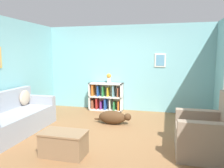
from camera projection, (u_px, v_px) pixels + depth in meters
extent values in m
plane|color=brown|center=(107.00, 134.00, 4.72)|extent=(14.00, 14.00, 0.00)
cube|color=#7AB7BC|center=(127.00, 68.00, 6.71)|extent=(5.60, 0.10, 2.60)
cube|color=silver|center=(160.00, 60.00, 6.37)|extent=(0.32, 0.02, 0.40)
cube|color=#568EAD|center=(160.00, 60.00, 6.36)|extent=(0.24, 0.01, 0.32)
cube|color=#7AB7BC|center=(4.00, 72.00, 5.17)|extent=(0.10, 5.00, 2.60)
cube|color=#9399A3|center=(14.00, 123.00, 4.76)|extent=(0.87, 2.10, 0.45)
cube|color=#9399A3|center=(39.00, 100.00, 5.64)|extent=(0.87, 0.16, 0.22)
ellipsoid|color=tan|center=(25.00, 98.00, 5.47)|extent=(0.14, 0.38, 0.38)
cube|color=silver|center=(91.00, 96.00, 6.86)|extent=(0.04, 0.35, 0.85)
cube|color=silver|center=(122.00, 97.00, 6.61)|extent=(0.04, 0.35, 0.85)
cube|color=silver|center=(107.00, 96.00, 6.89)|extent=(1.03, 0.02, 0.85)
cube|color=silver|center=(106.00, 110.00, 6.79)|extent=(1.03, 0.35, 0.04)
cube|color=silver|center=(106.00, 97.00, 6.74)|extent=(1.03, 0.35, 0.04)
cube|color=silver|center=(106.00, 84.00, 6.68)|extent=(1.03, 0.35, 0.04)
cube|color=brown|center=(93.00, 104.00, 6.86)|extent=(0.05, 0.26, 0.28)
cube|color=orange|center=(93.00, 90.00, 6.80)|extent=(0.05, 0.26, 0.35)
cube|color=#B22823|center=(97.00, 104.00, 6.83)|extent=(0.04, 0.26, 0.35)
cube|color=#234C9E|center=(99.00, 91.00, 6.76)|extent=(0.04, 0.26, 0.32)
cube|color=#7A2D84|center=(101.00, 105.00, 6.80)|extent=(0.04, 0.26, 0.26)
cube|color=#287A3D|center=(104.00, 91.00, 6.72)|extent=(0.04, 0.26, 0.30)
cube|color=#234C9E|center=(106.00, 104.00, 6.76)|extent=(0.05, 0.26, 0.35)
cube|color=gold|center=(108.00, 92.00, 6.69)|extent=(0.03, 0.26, 0.27)
cube|color=silver|center=(110.00, 105.00, 6.72)|extent=(0.03, 0.26, 0.32)
cube|color=#60939E|center=(114.00, 91.00, 6.64)|extent=(0.05, 0.26, 0.34)
cube|color=#287A3D|center=(115.00, 106.00, 6.69)|extent=(0.04, 0.26, 0.27)
cube|color=brown|center=(118.00, 92.00, 6.61)|extent=(0.03, 0.26, 0.28)
cube|color=orange|center=(119.00, 106.00, 6.66)|extent=(0.04, 0.26, 0.30)
cube|color=gray|center=(204.00, 141.00, 3.75)|extent=(0.95, 0.97, 0.46)
cube|color=gray|center=(210.00, 130.00, 3.33)|extent=(0.95, 0.18, 0.22)
cube|color=gray|center=(202.00, 116.00, 4.08)|extent=(0.95, 0.18, 0.22)
cube|color=#846647|center=(64.00, 144.00, 3.71)|extent=(0.75, 0.43, 0.42)
cube|color=#8F6E4D|center=(63.00, 133.00, 3.69)|extent=(0.77, 0.46, 0.03)
ellipsoid|color=#472D19|center=(112.00, 117.00, 5.42)|extent=(0.68, 0.31, 0.34)
sphere|color=#472D19|center=(128.00, 117.00, 5.32)|extent=(0.18, 0.18, 0.18)
ellipsoid|color=#472D19|center=(98.00, 119.00, 5.56)|extent=(0.20, 0.05, 0.05)
cylinder|color=silver|center=(109.00, 80.00, 6.65)|extent=(0.11, 0.11, 0.16)
sphere|color=orange|center=(109.00, 76.00, 6.63)|extent=(0.14, 0.14, 0.14)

